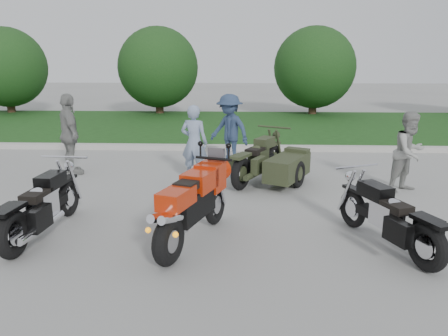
{
  "coord_description": "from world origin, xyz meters",
  "views": [
    {
      "loc": [
        0.81,
        -6.53,
        2.66
      ],
      "look_at": [
        0.5,
        0.75,
        0.8
      ],
      "focal_mm": 35.0,
      "sensor_mm": 36.0,
      "label": 1
    }
  ],
  "objects_px": {
    "sportbike_red": "(193,203)",
    "person_grey": "(409,152)",
    "person_stripe": "(194,143)",
    "cruiser_right": "(391,220)",
    "cruiser_sidecar": "(274,165)",
    "person_back": "(70,135)",
    "cruiser_left": "(40,208)",
    "person_denim": "(230,130)"
  },
  "relations": [
    {
      "from": "sportbike_red",
      "to": "person_grey",
      "type": "relative_size",
      "value": 1.34
    },
    {
      "from": "sportbike_red",
      "to": "person_stripe",
      "type": "distance_m",
      "value": 3.48
    },
    {
      "from": "cruiser_right",
      "to": "cruiser_sidecar",
      "type": "xyz_separation_m",
      "value": [
        -1.41,
        3.22,
        -0.01
      ]
    },
    {
      "from": "person_grey",
      "to": "person_back",
      "type": "xyz_separation_m",
      "value": [
        -7.3,
        1.02,
        0.12
      ]
    },
    {
      "from": "cruiser_left",
      "to": "person_stripe",
      "type": "xyz_separation_m",
      "value": [
        1.97,
        3.32,
        0.38
      ]
    },
    {
      "from": "person_grey",
      "to": "person_denim",
      "type": "height_order",
      "value": "person_denim"
    },
    {
      "from": "cruiser_left",
      "to": "person_back",
      "type": "height_order",
      "value": "person_back"
    },
    {
      "from": "cruiser_sidecar",
      "to": "person_denim",
      "type": "height_order",
      "value": "person_denim"
    },
    {
      "from": "person_grey",
      "to": "person_denim",
      "type": "distance_m",
      "value": 4.26
    },
    {
      "from": "person_grey",
      "to": "person_denim",
      "type": "relative_size",
      "value": 0.92
    },
    {
      "from": "cruiser_left",
      "to": "cruiser_sidecar",
      "type": "distance_m",
      "value": 4.78
    },
    {
      "from": "sportbike_red",
      "to": "person_grey",
      "type": "height_order",
      "value": "person_grey"
    },
    {
      "from": "sportbike_red",
      "to": "person_grey",
      "type": "distance_m",
      "value": 4.9
    },
    {
      "from": "person_grey",
      "to": "person_denim",
      "type": "xyz_separation_m",
      "value": [
        -3.67,
        2.16,
        0.07
      ]
    },
    {
      "from": "cruiser_right",
      "to": "person_grey",
      "type": "xyz_separation_m",
      "value": [
        1.25,
        2.83,
        0.38
      ]
    },
    {
      "from": "cruiser_sidecar",
      "to": "person_denim",
      "type": "distance_m",
      "value": 2.08
    },
    {
      "from": "sportbike_red",
      "to": "cruiser_sidecar",
      "type": "xyz_separation_m",
      "value": [
        1.4,
        3.15,
        -0.2
      ]
    },
    {
      "from": "cruiser_sidecar",
      "to": "cruiser_right",
      "type": "bearing_deg",
      "value": -39.26
    },
    {
      "from": "sportbike_red",
      "to": "cruiser_sidecar",
      "type": "bearing_deg",
      "value": 85.3
    },
    {
      "from": "sportbike_red",
      "to": "cruiser_left",
      "type": "bearing_deg",
      "value": -164.33
    },
    {
      "from": "cruiser_sidecar",
      "to": "person_stripe",
      "type": "height_order",
      "value": "person_stripe"
    },
    {
      "from": "cruiser_left",
      "to": "cruiser_right",
      "type": "bearing_deg",
      "value": 1.95
    },
    {
      "from": "person_grey",
      "to": "cruiser_sidecar",
      "type": "bearing_deg",
      "value": 139.34
    },
    {
      "from": "cruiser_right",
      "to": "person_grey",
      "type": "distance_m",
      "value": 3.11
    },
    {
      "from": "person_stripe",
      "to": "person_denim",
      "type": "distance_m",
      "value": 1.63
    },
    {
      "from": "cruiser_sidecar",
      "to": "person_denim",
      "type": "relative_size",
      "value": 1.25
    },
    {
      "from": "person_back",
      "to": "person_grey",
      "type": "bearing_deg",
      "value": -131.99
    },
    {
      "from": "cruiser_right",
      "to": "cruiser_left",
      "type": "bearing_deg",
      "value": 156.12
    },
    {
      "from": "cruiser_right",
      "to": "person_denim",
      "type": "distance_m",
      "value": 5.56
    },
    {
      "from": "person_denim",
      "to": "person_back",
      "type": "height_order",
      "value": "person_back"
    },
    {
      "from": "person_stripe",
      "to": "person_grey",
      "type": "bearing_deg",
      "value": -174.63
    },
    {
      "from": "person_stripe",
      "to": "cruiser_right",
      "type": "bearing_deg",
      "value": 146.26
    },
    {
      "from": "sportbike_red",
      "to": "cruiser_sidecar",
      "type": "distance_m",
      "value": 3.45
    },
    {
      "from": "cruiser_right",
      "to": "person_stripe",
      "type": "relative_size",
      "value": 1.27
    },
    {
      "from": "cruiser_left",
      "to": "person_denim",
      "type": "bearing_deg",
      "value": 64.82
    },
    {
      "from": "sportbike_red",
      "to": "person_denim",
      "type": "distance_m",
      "value": 4.93
    },
    {
      "from": "sportbike_red",
      "to": "person_back",
      "type": "xyz_separation_m",
      "value": [
        -3.24,
        3.78,
        0.31
      ]
    },
    {
      "from": "cruiser_right",
      "to": "person_back",
      "type": "distance_m",
      "value": 7.19
    },
    {
      "from": "person_denim",
      "to": "cruiser_left",
      "type": "bearing_deg",
      "value": -83.01
    },
    {
      "from": "person_stripe",
      "to": "person_back",
      "type": "relative_size",
      "value": 0.89
    },
    {
      "from": "cruiser_sidecar",
      "to": "person_back",
      "type": "xyz_separation_m",
      "value": [
        -4.64,
        0.63,
        0.51
      ]
    },
    {
      "from": "cruiser_right",
      "to": "person_denim",
      "type": "relative_size",
      "value": 1.19
    }
  ]
}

